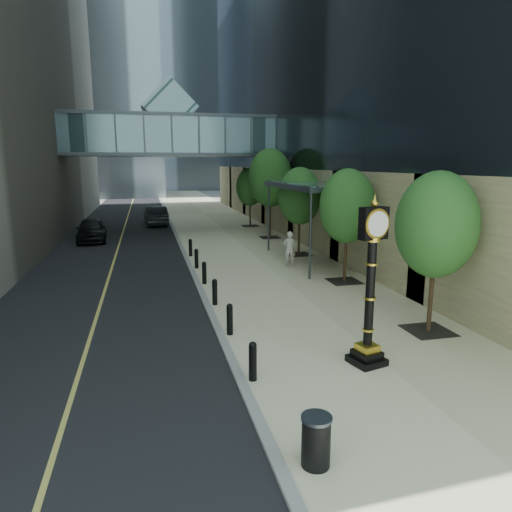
# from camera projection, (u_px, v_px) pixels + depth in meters

# --- Properties ---
(ground) EXTENTS (320.00, 320.00, 0.00)m
(ground) POSITION_uv_depth(u_px,v_px,m) (370.00, 389.00, 11.08)
(ground) COLOR gray
(ground) RESTS_ON ground
(road) EXTENTS (8.00, 180.00, 0.02)m
(road) POSITION_uv_depth(u_px,v_px,m) (128.00, 216.00, 47.59)
(road) COLOR black
(road) RESTS_ON ground
(sidewalk) EXTENTS (8.00, 180.00, 0.06)m
(sidewalk) POSITION_uv_depth(u_px,v_px,m) (204.00, 214.00, 49.42)
(sidewalk) COLOR beige
(sidewalk) RESTS_ON ground
(curb) EXTENTS (0.25, 180.00, 0.07)m
(curb) POSITION_uv_depth(u_px,v_px,m) (167.00, 215.00, 48.50)
(curb) COLOR gray
(curb) RESTS_ON ground
(distant_tower_c) EXTENTS (22.00, 22.00, 65.00)m
(distant_tower_c) POSITION_uv_depth(u_px,v_px,m) (136.00, 56.00, 117.56)
(distant_tower_c) COLOR #8EA3B3
(distant_tower_c) RESTS_ON ground
(skywalk) EXTENTS (17.00, 4.20, 5.80)m
(skywalk) POSITION_uv_depth(u_px,v_px,m) (170.00, 133.00, 35.54)
(skywalk) COLOR slate
(skywalk) RESTS_ON ground
(entrance_canopy) EXTENTS (3.00, 8.00, 4.38)m
(entrance_canopy) POSITION_uv_depth(u_px,v_px,m) (310.00, 186.00, 24.39)
(entrance_canopy) COLOR #383F44
(entrance_canopy) RESTS_ON ground
(bollard_row) EXTENTS (0.20, 16.20, 0.90)m
(bollard_row) POSITION_uv_depth(u_px,v_px,m) (209.00, 283.00, 18.94)
(bollard_row) COLOR black
(bollard_row) RESTS_ON sidewalk
(street_trees) EXTENTS (3.11, 28.45, 6.39)m
(street_trees) POSITION_uv_depth(u_px,v_px,m) (295.00, 191.00, 27.21)
(street_trees) COLOR black
(street_trees) RESTS_ON sidewalk
(street_clock) EXTENTS (1.01, 1.01, 4.42)m
(street_clock) POSITION_uv_depth(u_px,v_px,m) (370.00, 295.00, 11.97)
(street_clock) COLOR black
(street_clock) RESTS_ON sidewalk
(trash_bin) EXTENTS (0.64, 0.64, 0.90)m
(trash_bin) POSITION_uv_depth(u_px,v_px,m) (316.00, 443.00, 8.10)
(trash_bin) COLOR black
(trash_bin) RESTS_ON sidewalk
(pedestrian) EXTENTS (0.78, 0.63, 1.86)m
(pedestrian) POSITION_uv_depth(u_px,v_px,m) (289.00, 249.00, 23.87)
(pedestrian) COLOR beige
(pedestrian) RESTS_ON sidewalk
(car_near) EXTENTS (2.23, 4.89, 1.63)m
(car_near) POSITION_uv_depth(u_px,v_px,m) (92.00, 230.00, 31.91)
(car_near) COLOR black
(car_near) RESTS_ON road
(car_far) EXTENTS (2.10, 5.09, 1.64)m
(car_far) POSITION_uv_depth(u_px,v_px,m) (156.00, 216.00, 40.34)
(car_far) COLOR black
(car_far) RESTS_ON road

